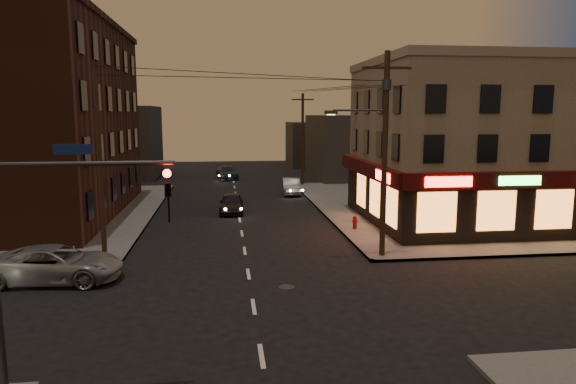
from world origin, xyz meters
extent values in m
plane|color=black|center=(0.00, 0.00, 0.00)|extent=(120.00, 120.00, 0.00)
cube|color=#514F4C|center=(18.00, 19.00, 0.07)|extent=(24.00, 28.00, 0.15)
cube|color=gray|center=(16.00, 13.50, 5.15)|extent=(15.00, 12.00, 10.00)
cube|color=gray|center=(16.00, 13.50, 10.40)|extent=(15.20, 12.20, 0.50)
cube|color=black|center=(16.00, 7.55, 1.85)|extent=(15.12, 0.25, 3.40)
cube|color=black|center=(8.55, 13.50, 1.85)|extent=(0.25, 12.12, 3.40)
cube|color=#3C0909|center=(16.00, 7.25, 3.65)|extent=(15.60, 0.50, 0.90)
cube|color=#3C0909|center=(8.25, 13.50, 3.65)|extent=(0.50, 12.60, 0.90)
cube|color=#FF140C|center=(10.70, 6.98, 3.65)|extent=(2.60, 0.06, 0.55)
cube|color=#26FF3F|center=(14.70, 6.98, 3.65)|extent=(2.40, 0.06, 0.50)
cube|color=#FF140C|center=(7.98, 9.70, 3.65)|extent=(0.06, 2.60, 0.55)
cube|color=orange|center=(15.40, 7.40, 1.95)|extent=(12.40, 0.08, 2.20)
cube|color=orange|center=(8.40, 12.50, 1.95)|extent=(0.08, 8.40, 2.20)
cube|color=#452316|center=(-14.50, 19.00, 6.65)|extent=(12.00, 20.00, 13.00)
cube|color=#3F3D3A|center=(14.00, 38.00, 3.50)|extent=(10.00, 12.00, 7.00)
cube|color=#3F3D3A|center=(-13.00, 42.00, 4.00)|extent=(9.00, 10.00, 8.00)
cube|color=#3F3D3A|center=(12.00, 52.00, 3.00)|extent=(8.00, 8.00, 6.00)
cylinder|color=#382619|center=(6.80, 5.80, 5.15)|extent=(0.28, 0.28, 10.00)
cube|color=#382619|center=(6.80, 5.80, 9.35)|extent=(2.40, 0.12, 0.12)
cylinder|color=#333538|center=(6.80, 5.80, 8.55)|extent=(0.44, 0.44, 0.50)
cylinder|color=#333538|center=(5.50, 5.80, 7.35)|extent=(2.60, 0.10, 0.10)
cube|color=#333538|center=(4.10, 5.80, 7.25)|extent=(0.60, 0.25, 0.18)
cube|color=#FFD88C|center=(4.10, 5.80, 7.15)|extent=(0.35, 0.15, 0.04)
cylinder|color=#382619|center=(6.80, 32.00, 4.65)|extent=(0.26, 0.26, 9.00)
cylinder|color=#382619|center=(-6.80, 6.50, 4.65)|extent=(0.24, 0.24, 9.00)
cylinder|color=#333538|center=(-4.40, -5.60, 6.00)|extent=(4.40, 0.12, 0.12)
imported|color=black|center=(-2.40, -5.60, 5.50)|extent=(0.16, 0.20, 1.00)
sphere|color=#FF0C05|center=(-2.40, -5.72, 5.75)|extent=(0.20, 0.20, 0.20)
cube|color=navy|center=(-4.60, -5.60, 6.35)|extent=(0.90, 0.05, 0.25)
imported|color=gray|center=(-8.30, 4.00, 0.78)|extent=(5.79, 3.01, 1.56)
imported|color=black|center=(-0.50, 18.75, 0.72)|extent=(1.88, 4.31, 1.45)
imported|color=slate|center=(5.00, 26.88, 0.72)|extent=(1.83, 4.46, 1.44)
imported|color=#1B2637|center=(-0.66, 38.62, 0.71)|extent=(2.63, 5.12, 1.42)
cylinder|color=maroon|center=(6.95, 11.74, 0.49)|extent=(0.29, 0.29, 0.67)
sphere|color=maroon|center=(6.95, 11.74, 0.85)|extent=(0.27, 0.27, 0.27)
cylinder|color=maroon|center=(6.95, 11.74, 0.62)|extent=(0.38, 0.20, 0.13)
cylinder|color=maroon|center=(6.95, 11.74, 0.62)|extent=(0.20, 0.38, 0.13)
camera|label=1|loc=(-1.02, -18.43, 7.20)|focal=32.00mm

